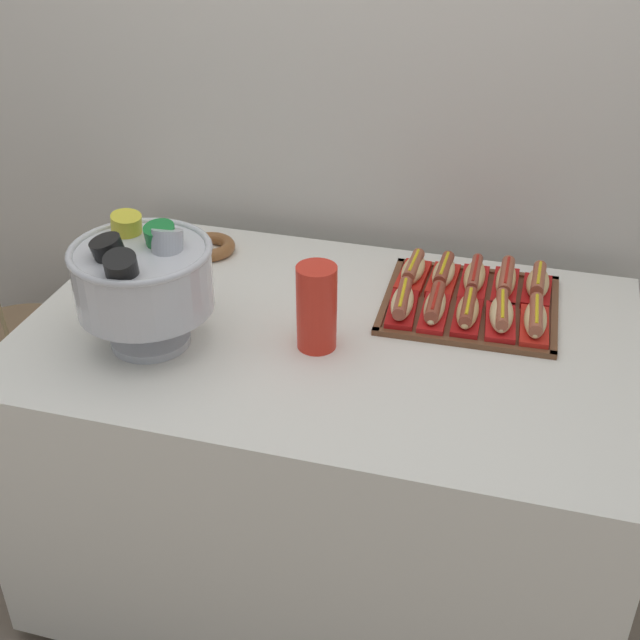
# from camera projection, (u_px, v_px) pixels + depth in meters

# --- Properties ---
(ground_plane) EXTENTS (10.00, 10.00, 0.00)m
(ground_plane) POSITION_uv_depth(u_px,v_px,m) (327.00, 566.00, 2.30)
(ground_plane) COLOR #7A6B5B
(back_wall) EXTENTS (6.00, 0.10, 2.60)m
(back_wall) POSITION_uv_depth(u_px,v_px,m) (389.00, 33.00, 2.08)
(back_wall) COLOR silver
(back_wall) RESTS_ON ground_plane
(buffet_table) EXTENTS (1.38, 0.88, 0.77)m
(buffet_table) POSITION_uv_depth(u_px,v_px,m) (327.00, 453.00, 2.09)
(buffet_table) COLOR white
(buffet_table) RESTS_ON ground_plane
(floor_vase) EXTENTS (0.49, 0.49, 0.91)m
(floor_vase) POSITION_uv_depth(u_px,v_px,m) (31.00, 401.00, 2.56)
(floor_vase) COLOR #896B4C
(floor_vase) RESTS_ON ground_plane
(serving_tray) EXTENTS (0.41, 0.37, 0.01)m
(serving_tray) POSITION_uv_depth(u_px,v_px,m) (470.00, 305.00, 1.98)
(serving_tray) COLOR brown
(serving_tray) RESTS_ON buffet_table
(hot_dog_0) EXTENTS (0.08, 0.17, 0.06)m
(hot_dog_0) POSITION_uv_depth(u_px,v_px,m) (402.00, 304.00, 1.93)
(hot_dog_0) COLOR #B21414
(hot_dog_0) RESTS_ON serving_tray
(hot_dog_1) EXTENTS (0.06, 0.17, 0.06)m
(hot_dog_1) POSITION_uv_depth(u_px,v_px,m) (435.00, 307.00, 1.91)
(hot_dog_1) COLOR red
(hot_dog_1) RESTS_ON serving_tray
(hot_dog_2) EXTENTS (0.07, 0.16, 0.06)m
(hot_dog_2) POSITION_uv_depth(u_px,v_px,m) (468.00, 312.00, 1.90)
(hot_dog_2) COLOR #B21414
(hot_dog_2) RESTS_ON serving_tray
(hot_dog_3) EXTENTS (0.08, 0.17, 0.06)m
(hot_dog_3) POSITION_uv_depth(u_px,v_px,m) (501.00, 315.00, 1.88)
(hot_dog_3) COLOR red
(hot_dog_3) RESTS_ON serving_tray
(hot_dog_4) EXTENTS (0.07, 0.17, 0.06)m
(hot_dog_4) POSITION_uv_depth(u_px,v_px,m) (535.00, 320.00, 1.87)
(hot_dog_4) COLOR red
(hot_dog_4) RESTS_ON serving_tray
(hot_dog_5) EXTENTS (0.07, 0.16, 0.06)m
(hot_dog_5) POSITION_uv_depth(u_px,v_px,m) (413.00, 271.00, 2.06)
(hot_dog_5) COLOR red
(hot_dog_5) RESTS_ON serving_tray
(hot_dog_6) EXTENTS (0.07, 0.16, 0.06)m
(hot_dog_6) POSITION_uv_depth(u_px,v_px,m) (444.00, 274.00, 2.05)
(hot_dog_6) COLOR red
(hot_dog_6) RESTS_ON serving_tray
(hot_dog_7) EXTENTS (0.07, 0.17, 0.06)m
(hot_dog_7) POSITION_uv_depth(u_px,v_px,m) (474.00, 278.00, 2.03)
(hot_dog_7) COLOR red
(hot_dog_7) RESTS_ON serving_tray
(hot_dog_8) EXTENTS (0.06, 0.18, 0.06)m
(hot_dog_8) POSITION_uv_depth(u_px,v_px,m) (506.00, 281.00, 2.02)
(hot_dog_8) COLOR red
(hot_dog_8) RESTS_ON serving_tray
(hot_dog_9) EXTENTS (0.07, 0.15, 0.06)m
(hot_dog_9) POSITION_uv_depth(u_px,v_px,m) (538.00, 285.00, 2.00)
(hot_dog_9) COLOR #B21414
(hot_dog_9) RESTS_ON serving_tray
(punch_bowl) EXTENTS (0.30, 0.31, 0.28)m
(punch_bowl) POSITION_uv_depth(u_px,v_px,m) (143.00, 276.00, 1.77)
(punch_bowl) COLOR silver
(punch_bowl) RESTS_ON buffet_table
(cup_stack) EXTENTS (0.09, 0.09, 0.20)m
(cup_stack) POSITION_uv_depth(u_px,v_px,m) (317.00, 307.00, 1.79)
(cup_stack) COLOR red
(cup_stack) RESTS_ON buffet_table
(donut) EXTENTS (0.14, 0.14, 0.03)m
(donut) POSITION_uv_depth(u_px,v_px,m) (209.00, 247.00, 2.22)
(donut) COLOR brown
(donut) RESTS_ON buffet_table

